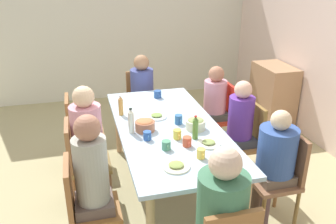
{
  "coord_description": "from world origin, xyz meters",
  "views": [
    {
      "loc": [
        3.11,
        -0.82,
        2.28
      ],
      "look_at": [
        0.0,
        0.0,
        0.92
      ],
      "focal_mm": 37.7,
      "sensor_mm": 36.0,
      "label": 1
    }
  ],
  "objects_px": {
    "cup_4": "(166,145)",
    "person_5": "(239,124)",
    "person_1": "(88,137)",
    "bottle_2": "(195,128)",
    "dining_table": "(168,132)",
    "person_2": "(142,88)",
    "person_0": "(214,102)",
    "plate_2": "(157,116)",
    "plate_1": "(209,143)",
    "chair_7": "(79,128)",
    "plate_0": "(176,166)",
    "bowl_0": "(145,125)",
    "chair_5": "(246,138)",
    "side_cabinet": "(273,95)",
    "cup_1": "(158,94)",
    "chair_0": "(220,113)",
    "chair_6": "(281,174)",
    "cup_2": "(177,134)",
    "cup_5": "(179,120)",
    "chair_2": "(141,100)",
    "chair_3": "(84,205)",
    "person_4": "(221,213)",
    "person_3": "(94,178)",
    "bottle_1": "(131,121)",
    "bottle_0": "(121,106)",
    "bowl_1": "(196,124)",
    "person_6": "(275,157)",
    "cup_3": "(201,154)",
    "chair_1": "(81,159)"
  },
  "relations": [
    {
      "from": "chair_1",
      "to": "cup_2",
      "type": "distance_m",
      "value": 0.99
    },
    {
      "from": "plate_0",
      "to": "dining_table",
      "type": "bearing_deg",
      "value": 169.98
    },
    {
      "from": "chair_7",
      "to": "cup_1",
      "type": "height_order",
      "value": "chair_7"
    },
    {
      "from": "bottle_0",
      "to": "chair_7",
      "type": "bearing_deg",
      "value": -125.41
    },
    {
      "from": "cup_4",
      "to": "person_5",
      "type": "bearing_deg",
      "value": 116.92
    },
    {
      "from": "person_1",
      "to": "cup_1",
      "type": "relative_size",
      "value": 9.99
    },
    {
      "from": "cup_4",
      "to": "bottle_0",
      "type": "relative_size",
      "value": 0.52
    },
    {
      "from": "cup_4",
      "to": "bottle_1",
      "type": "distance_m",
      "value": 0.48
    },
    {
      "from": "plate_2",
      "to": "cup_4",
      "type": "bearing_deg",
      "value": -6.11
    },
    {
      "from": "chair_2",
      "to": "cup_2",
      "type": "distance_m",
      "value": 1.79
    },
    {
      "from": "person_0",
      "to": "plate_1",
      "type": "distance_m",
      "value": 1.32
    },
    {
      "from": "bottle_1",
      "to": "chair_2",
      "type": "bearing_deg",
      "value": 166.01
    },
    {
      "from": "cup_2",
      "to": "cup_4",
      "type": "distance_m",
      "value": 0.23
    },
    {
      "from": "person_1",
      "to": "plate_1",
      "type": "xyz_separation_m",
      "value": [
        0.48,
        1.04,
        0.04
      ]
    },
    {
      "from": "chair_3",
      "to": "chair_7",
      "type": "height_order",
      "value": "same"
    },
    {
      "from": "dining_table",
      "to": "person_2",
      "type": "xyz_separation_m",
      "value": [
        -1.38,
        0.0,
        0.01
      ]
    },
    {
      "from": "chair_0",
      "to": "bowl_0",
      "type": "xyz_separation_m",
      "value": [
        0.77,
        -1.12,
        0.32
      ]
    },
    {
      "from": "chair_3",
      "to": "person_4",
      "type": "xyz_separation_m",
      "value": [
        0.65,
        0.88,
        0.24
      ]
    },
    {
      "from": "bottle_2",
      "to": "cup_4",
      "type": "bearing_deg",
      "value": -66.88
    },
    {
      "from": "person_5",
      "to": "bottle_1",
      "type": "distance_m",
      "value": 1.18
    },
    {
      "from": "bowl_1",
      "to": "person_6",
      "type": "bearing_deg",
      "value": 43.07
    },
    {
      "from": "person_1",
      "to": "person_3",
      "type": "bearing_deg",
      "value": 0.12
    },
    {
      "from": "chair_3",
      "to": "cup_4",
      "type": "bearing_deg",
      "value": 109.05
    },
    {
      "from": "chair_7",
      "to": "bowl_0",
      "type": "xyz_separation_m",
      "value": [
        0.77,
        0.63,
        0.32
      ]
    },
    {
      "from": "plate_0",
      "to": "cup_4",
      "type": "bearing_deg",
      "value": -179.73
    },
    {
      "from": "cup_3",
      "to": "chair_6",
      "type": "bearing_deg",
      "value": 87.32
    },
    {
      "from": "dining_table",
      "to": "person_1",
      "type": "xyz_separation_m",
      "value": [
        0.0,
        -0.79,
        0.05
      ]
    },
    {
      "from": "chair_7",
      "to": "side_cabinet",
      "type": "height_order",
      "value": "same"
    },
    {
      "from": "person_0",
      "to": "chair_5",
      "type": "xyz_separation_m",
      "value": [
        0.72,
        0.09,
        -0.17
      ]
    },
    {
      "from": "chair_5",
      "to": "plate_2",
      "type": "bearing_deg",
      "value": -103.91
    },
    {
      "from": "cup_2",
      "to": "bottle_0",
      "type": "height_order",
      "value": "bottle_0"
    },
    {
      "from": "chair_0",
      "to": "cup_1",
      "type": "xyz_separation_m",
      "value": [
        -0.09,
        -0.79,
        0.3
      ]
    },
    {
      "from": "person_1",
      "to": "bottle_2",
      "type": "relative_size",
      "value": 5.42
    },
    {
      "from": "person_4",
      "to": "plate_2",
      "type": "relative_size",
      "value": 5.83
    },
    {
      "from": "cup_2",
      "to": "cup_1",
      "type": "bearing_deg",
      "value": 176.27
    },
    {
      "from": "cup_5",
      "to": "chair_2",
      "type": "bearing_deg",
      "value": -175.43
    },
    {
      "from": "chair_3",
      "to": "cup_3",
      "type": "distance_m",
      "value": 1.03
    },
    {
      "from": "chair_5",
      "to": "cup_5",
      "type": "distance_m",
      "value": 0.82
    },
    {
      "from": "person_0",
      "to": "bottle_2",
      "type": "bearing_deg",
      "value": -30.03
    },
    {
      "from": "chair_0",
      "to": "side_cabinet",
      "type": "distance_m",
      "value": 1.26
    },
    {
      "from": "person_0",
      "to": "person_1",
      "type": "distance_m",
      "value": 1.73
    },
    {
      "from": "chair_5",
      "to": "side_cabinet",
      "type": "height_order",
      "value": "same"
    },
    {
      "from": "plate_2",
      "to": "chair_0",
      "type": "bearing_deg",
      "value": 117.54
    },
    {
      "from": "chair_6",
      "to": "plate_2",
      "type": "bearing_deg",
      "value": -135.48
    },
    {
      "from": "chair_6",
      "to": "cup_5",
      "type": "distance_m",
      "value": 1.11
    },
    {
      "from": "bottle_2",
      "to": "chair_7",
      "type": "bearing_deg",
      "value": -135.3
    },
    {
      "from": "chair_0",
      "to": "chair_2",
      "type": "xyz_separation_m",
      "value": [
        -0.74,
        -0.88,
        0.0
      ]
    },
    {
      "from": "bowl_0",
      "to": "plate_1",
      "type": "bearing_deg",
      "value": 48.96
    },
    {
      "from": "person_5",
      "to": "chair_7",
      "type": "bearing_deg",
      "value": -113.54
    },
    {
      "from": "person_4",
      "to": "bottle_1",
      "type": "distance_m",
      "value": 1.38
    }
  ]
}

